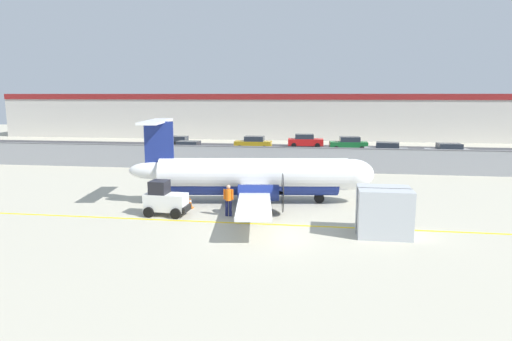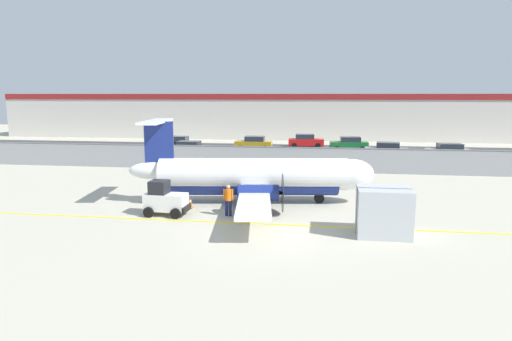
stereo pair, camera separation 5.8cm
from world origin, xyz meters
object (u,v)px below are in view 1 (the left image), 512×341
Objects in this scene: parked_car_1 at (190,149)px; parked_car_4 at (349,144)px; ground_crew_worker at (228,199)px; parked_car_6 at (448,152)px; traffic_cone_near_right at (190,203)px; parked_car_3 at (305,141)px; cargo_container at (384,212)px; parked_car_5 at (386,150)px; traffic_cone_near_left at (242,206)px; baggage_tug at (165,200)px; parked_car_2 at (253,143)px; commuter_airplane at (258,177)px; parked_car_0 at (177,143)px.

parked_car_4 is (16.38, 7.42, 0.00)m from parked_car_1.
parked_car_6 is (16.98, 23.36, -0.06)m from ground_crew_worker.
parked_car_3 reaches higher than traffic_cone_near_right.
traffic_cone_near_right is 0.15× the size of parked_car_3.
cargo_container is 26.02m from parked_car_5.
parked_car_5 is (13.67, 22.25, 0.58)m from traffic_cone_near_right.
cargo_container is 29.06m from parked_car_1.
traffic_cone_near_left is at bearing 71.36° from parked_car_5.
baggage_tug is at bearing 170.64° from cargo_container.
parked_car_2 reaches higher than traffic_cone_near_right.
ground_crew_worker is at bearing 71.16° from parked_car_4.
ground_crew_worker reaches higher than traffic_cone_near_right.
ground_crew_worker is 8.04m from cargo_container.
traffic_cone_near_left is 27.72m from parked_car_6.
parked_car_4 is (6.64, 26.06, -0.71)m from commuter_airplane.
parked_car_3 is at bearing -33.54° from parked_car_6.
ground_crew_worker is (3.39, 0.34, 0.10)m from baggage_tug.
commuter_airplane is 25.11× the size of traffic_cone_near_left.
parked_car_1 is 8.57m from parked_car_2.
traffic_cone_near_left is 0.15× the size of parked_car_4.
cargo_container is 35.16m from parked_car_0.
parked_car_0 is at bearing 2.38° from parked_car_4.
parked_car_6 is (19.99, -4.92, 0.00)m from parked_car_2.
commuter_airplane is 5.77m from baggage_tug.
parked_car_3 is (11.39, 10.15, 0.00)m from parked_car_1.
ground_crew_worker is at bearing 51.61° from parked_car_6.
parked_car_6 reaches higher than traffic_cone_near_right.
parked_car_1 is 15.26m from parked_car_3.
parked_car_6 is (28.73, -3.69, 0.00)m from parked_car_0.
parked_car_0 and parked_car_3 have the same top height.
parked_car_1 is (-9.14, 20.73, 0.58)m from traffic_cone_near_left.
baggage_tug is at bearing -160.12° from traffic_cone_near_left.
cargo_container reaches higher than parked_car_0.
baggage_tug is 4.19m from traffic_cone_near_left.
parked_car_4 is (7.76, 29.23, -0.06)m from ground_crew_worker.
parked_car_5 reaches higher than traffic_cone_near_right.
parked_car_0 reaches higher than traffic_cone_near_left.
ground_crew_worker is at bearing -117.43° from commuter_airplane.
parked_car_4 is at bearing -34.85° from parked_car_6.
parked_car_2 is at bearing 91.41° from commuter_airplane.
cargo_container is (7.73, -2.21, 0.15)m from ground_crew_worker.
traffic_cone_near_left is 3.05m from traffic_cone_near_right.
traffic_cone_near_right is at bearing 46.11° from parked_car_6.
parked_car_1 is 0.99× the size of parked_car_4.
commuter_airplane is at bearing 158.84° from ground_crew_worker.
cargo_container reaches higher than parked_car_3.
traffic_cone_near_right is at bearing -71.42° from parked_car_1.
parked_car_6 is (15.86, 20.19, -0.71)m from commuter_airplane.
parked_car_4 is 10.93m from parked_car_6.
parked_car_3 is at bearing 81.55° from baggage_tug.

